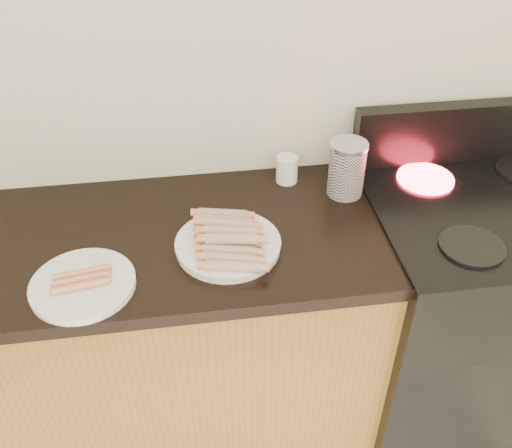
{
  "coord_description": "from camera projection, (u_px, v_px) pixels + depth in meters",
  "views": [
    {
      "loc": [
        -0.15,
        0.41,
        1.93
      ],
      "look_at": [
        0.03,
        1.62,
        0.97
      ],
      "focal_mm": 40.0,
      "sensor_mm": 36.0,
      "label": 1
    }
  ],
  "objects": [
    {
      "name": "canister",
      "position": [
        347.0,
        169.0,
        1.74
      ],
      "size": [
        0.11,
        0.11,
        0.18
      ],
      "rotation": [
        0.0,
        0.0,
        -0.41
      ],
      "color": "white",
      "rests_on": "counter_slab"
    },
    {
      "name": "main_plate",
      "position": [
        228.0,
        246.0,
        1.57
      ],
      "size": [
        0.38,
        0.38,
        0.02
      ],
      "primitive_type": "cylinder",
      "rotation": [
        0.0,
        0.0,
        -0.38
      ],
      "color": "silver",
      "rests_on": "counter_slab"
    },
    {
      "name": "burner_near_left",
      "position": [
        472.0,
        246.0,
        1.56
      ],
      "size": [
        0.18,
        0.18,
        0.01
      ],
      "primitive_type": "cylinder",
      "color": "black",
      "rests_on": "stove"
    },
    {
      "name": "cabinet_base",
      "position": [
        32.0,
        361.0,
        1.86
      ],
      "size": [
        2.2,
        0.59,
        0.86
      ],
      "primitive_type": "cube",
      "color": "brown",
      "rests_on": "floor"
    },
    {
      "name": "burner_far_left",
      "position": [
        425.0,
        178.0,
        1.83
      ],
      "size": [
        0.18,
        0.18,
        0.01
      ],
      "primitive_type": "cylinder",
      "color": "#FF1E2D",
      "rests_on": "stove"
    },
    {
      "name": "mug",
      "position": [
        287.0,
        169.0,
        1.82
      ],
      "size": [
        0.08,
        0.08,
        0.09
      ],
      "primitive_type": "cylinder",
      "rotation": [
        0.0,
        0.0,
        0.13
      ],
      "color": "white",
      "rests_on": "counter_slab"
    },
    {
      "name": "plain_sausages",
      "position": [
        81.0,
        279.0,
        1.44
      ],
      "size": [
        0.13,
        0.09,
        0.02
      ],
      "rotation": [
        0.0,
        0.0,
        0.16
      ],
      "color": "#B86331",
      "rests_on": "side_plate"
    },
    {
      "name": "hotdog_pile",
      "position": [
        228.0,
        237.0,
        1.55
      ],
      "size": [
        0.14,
        0.29,
        0.06
      ],
      "rotation": [
        0.0,
        0.0,
        -0.25
      ],
      "color": "#A22420",
      "rests_on": "main_plate"
    },
    {
      "name": "wall_back",
      "position": [
        228.0,
        54.0,
        1.64
      ],
      "size": [
        4.0,
        0.04,
        2.6
      ],
      "primitive_type": "cube",
      "color": "silver",
      "rests_on": "ground"
    },
    {
      "name": "side_plate",
      "position": [
        83.0,
        285.0,
        1.45
      ],
      "size": [
        0.34,
        0.34,
        0.02
      ],
      "primitive_type": "cylinder",
      "rotation": [
        0.0,
        0.0,
        0.3
      ],
      "color": "white",
      "rests_on": "counter_slab"
    },
    {
      "name": "stove",
      "position": [
        466.0,
        311.0,
        2.0
      ],
      "size": [
        0.76,
        0.65,
        0.91
      ],
      "color": "black",
      "rests_on": "floor"
    },
    {
      "name": "stove_panel",
      "position": [
        467.0,
        131.0,
        1.88
      ],
      "size": [
        0.76,
        0.06,
        0.2
      ],
      "primitive_type": "cube",
      "color": "black",
      "rests_on": "stove"
    }
  ]
}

